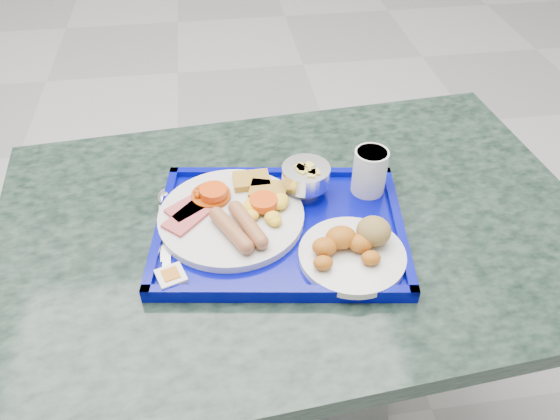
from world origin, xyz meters
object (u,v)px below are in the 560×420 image
object	(u,v)px
table	(295,283)
tray	(280,229)
juice_cup	(370,170)
fruit_bowl	(306,176)
main_plate	(235,213)
bread_plate	(354,247)

from	to	relation	value
table	tray	xyz separation A→B (m)	(-0.03, -0.03, 0.18)
tray	table	bearing A→B (deg)	38.68
tray	juice_cup	world-z (taller)	juice_cup
tray	fruit_bowl	distance (m)	0.12
table	tray	size ratio (longest dim) A/B	2.40
main_plate	fruit_bowl	world-z (taller)	fruit_bowl
table	main_plate	bearing A→B (deg)	176.69
table	juice_cup	xyz separation A→B (m)	(0.15, 0.05, 0.24)
table	bread_plate	bearing A→B (deg)	-55.64
table	tray	bearing A→B (deg)	-141.32
main_plate	fruit_bowl	xyz separation A→B (m)	(0.14, 0.05, 0.03)
tray	bread_plate	distance (m)	0.14
bread_plate	juice_cup	size ratio (longest dim) A/B	2.01
main_plate	tray	bearing A→B (deg)	-24.05
bread_plate	juice_cup	bearing A→B (deg)	67.63
main_plate	bread_plate	size ratio (longest dim) A/B	1.46
table	juice_cup	distance (m)	0.28
tray	juice_cup	bearing A→B (deg)	23.79
table	main_plate	world-z (taller)	main_plate
main_plate	table	bearing A→B (deg)	-3.31
bread_plate	tray	bearing A→B (deg)	142.60
juice_cup	main_plate	bearing A→B (deg)	-170.00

